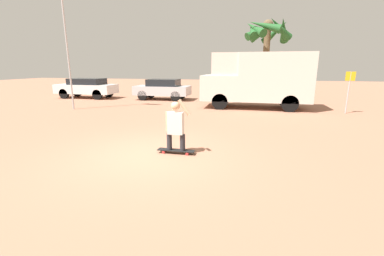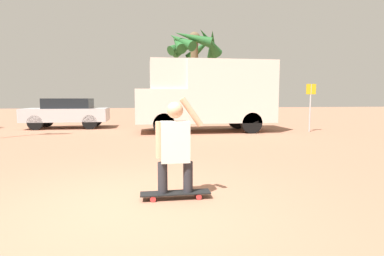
{
  "view_description": "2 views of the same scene",
  "coord_description": "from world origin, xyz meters",
  "px_view_note": "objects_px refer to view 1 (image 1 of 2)",
  "views": [
    {
      "loc": [
        2.54,
        -6.05,
        2.29
      ],
      "look_at": [
        1.01,
        0.72,
        0.63
      ],
      "focal_mm": 24.0,
      "sensor_mm": 36.0,
      "label": 1
    },
    {
      "loc": [
        0.25,
        -3.92,
        1.47
      ],
      "look_at": [
        1.03,
        1.14,
        0.95
      ],
      "focal_mm": 28.0,
      "sensor_mm": 36.0,
      "label": 2
    }
  ],
  "objects_px": {
    "flagpole": "(67,28)",
    "street_sign": "(349,86)",
    "person_skateboarder": "(176,124)",
    "parked_car_silver": "(163,89)",
    "parked_car_white": "(87,87)",
    "skateboard": "(176,150)",
    "palm_tree_near_van": "(266,33)",
    "camper_van": "(258,78)"
  },
  "relations": [
    {
      "from": "parked_car_silver",
      "to": "flagpole",
      "type": "bearing_deg",
      "value": -122.89
    },
    {
      "from": "person_skateboarder",
      "to": "street_sign",
      "type": "height_order",
      "value": "street_sign"
    },
    {
      "from": "parked_car_white",
      "to": "flagpole",
      "type": "bearing_deg",
      "value": -62.13
    },
    {
      "from": "person_skateboarder",
      "to": "palm_tree_near_van",
      "type": "xyz_separation_m",
      "value": [
        2.93,
        16.95,
        4.14
      ]
    },
    {
      "from": "person_skateboarder",
      "to": "parked_car_silver",
      "type": "relative_size",
      "value": 0.36
    },
    {
      "from": "street_sign",
      "to": "palm_tree_near_van",
      "type": "bearing_deg",
      "value": 111.8
    },
    {
      "from": "person_skateboarder",
      "to": "parked_car_white",
      "type": "xyz_separation_m",
      "value": [
        -10.01,
        10.66,
        -0.03
      ]
    },
    {
      "from": "parked_car_white",
      "to": "palm_tree_near_van",
      "type": "xyz_separation_m",
      "value": [
        12.95,
        6.29,
        4.17
      ]
    },
    {
      "from": "parked_car_white",
      "to": "flagpole",
      "type": "height_order",
      "value": "flagpole"
    },
    {
      "from": "palm_tree_near_van",
      "to": "flagpole",
      "type": "distance_m",
      "value": 15.22
    },
    {
      "from": "parked_car_silver",
      "to": "palm_tree_near_van",
      "type": "distance_m",
      "value": 10.17
    },
    {
      "from": "flagpole",
      "to": "street_sign",
      "type": "bearing_deg",
      "value": 7.63
    },
    {
      "from": "person_skateboarder",
      "to": "parked_car_silver",
      "type": "distance_m",
      "value": 11.77
    },
    {
      "from": "skateboard",
      "to": "parked_car_white",
      "type": "height_order",
      "value": "parked_car_white"
    },
    {
      "from": "camper_van",
      "to": "parked_car_white",
      "type": "distance_m",
      "value": 12.45
    },
    {
      "from": "camper_van",
      "to": "parked_car_silver",
      "type": "xyz_separation_m",
      "value": [
        -6.41,
        2.42,
        -0.88
      ]
    },
    {
      "from": "flagpole",
      "to": "street_sign",
      "type": "distance_m",
      "value": 14.51
    },
    {
      "from": "parked_car_white",
      "to": "palm_tree_near_van",
      "type": "distance_m",
      "value": 14.99
    },
    {
      "from": "skateboard",
      "to": "parked_car_silver",
      "type": "relative_size",
      "value": 0.26
    },
    {
      "from": "skateboard",
      "to": "palm_tree_near_van",
      "type": "distance_m",
      "value": 17.88
    },
    {
      "from": "flagpole",
      "to": "street_sign",
      "type": "relative_size",
      "value": 3.51
    },
    {
      "from": "camper_van",
      "to": "street_sign",
      "type": "distance_m",
      "value": 4.45
    },
    {
      "from": "camper_van",
      "to": "flagpole",
      "type": "distance_m",
      "value": 10.41
    },
    {
      "from": "palm_tree_near_van",
      "to": "flagpole",
      "type": "xyz_separation_m",
      "value": [
        -10.42,
        -11.07,
        -0.74
      ]
    },
    {
      "from": "person_skateboarder",
      "to": "camper_van",
      "type": "distance_m",
      "value": 8.9
    },
    {
      "from": "parked_car_silver",
      "to": "flagpole",
      "type": "relative_size",
      "value": 0.53
    },
    {
      "from": "person_skateboarder",
      "to": "palm_tree_near_van",
      "type": "height_order",
      "value": "palm_tree_near_van"
    },
    {
      "from": "palm_tree_near_van",
      "to": "street_sign",
      "type": "distance_m",
      "value": 10.53
    },
    {
      "from": "parked_car_white",
      "to": "palm_tree_near_van",
      "type": "height_order",
      "value": "palm_tree_near_van"
    },
    {
      "from": "flagpole",
      "to": "street_sign",
      "type": "xyz_separation_m",
      "value": [
        14.09,
        1.89,
        -2.88
      ]
    },
    {
      "from": "parked_car_silver",
      "to": "flagpole",
      "type": "distance_m",
      "value": 7.01
    },
    {
      "from": "skateboard",
      "to": "street_sign",
      "type": "distance_m",
      "value": 10.27
    },
    {
      "from": "skateboard",
      "to": "parked_car_silver",
      "type": "height_order",
      "value": "parked_car_silver"
    },
    {
      "from": "parked_car_silver",
      "to": "palm_tree_near_van",
      "type": "xyz_separation_m",
      "value": [
        7.11,
        5.95,
        4.19
      ]
    },
    {
      "from": "person_skateboarder",
      "to": "flagpole",
      "type": "xyz_separation_m",
      "value": [
        -7.49,
        5.88,
        3.4
      ]
    },
    {
      "from": "person_skateboarder",
      "to": "flagpole",
      "type": "bearing_deg",
      "value": 141.86
    },
    {
      "from": "skateboard",
      "to": "flagpole",
      "type": "height_order",
      "value": "flagpole"
    },
    {
      "from": "palm_tree_near_van",
      "to": "flagpole",
      "type": "relative_size",
      "value": 0.86
    },
    {
      "from": "skateboard",
      "to": "palm_tree_near_van",
      "type": "height_order",
      "value": "palm_tree_near_van"
    },
    {
      "from": "palm_tree_near_van",
      "to": "person_skateboarder",
      "type": "bearing_deg",
      "value": -99.82
    },
    {
      "from": "camper_van",
      "to": "flagpole",
      "type": "bearing_deg",
      "value": -164.5
    },
    {
      "from": "camper_van",
      "to": "palm_tree_near_van",
      "type": "height_order",
      "value": "palm_tree_near_van"
    }
  ]
}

